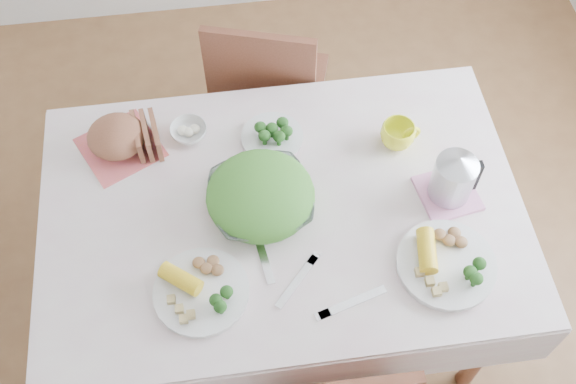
{
  "coord_description": "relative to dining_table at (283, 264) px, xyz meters",
  "views": [
    {
      "loc": [
        -0.13,
        -1.08,
        2.55
      ],
      "look_at": [
        0.02,
        0.02,
        0.82
      ],
      "focal_mm": 42.0,
      "sensor_mm": 36.0,
      "label": 1
    }
  ],
  "objects": [
    {
      "name": "dinner_plate_left",
      "position": [
        -0.27,
        -0.25,
        0.4
      ],
      "size": [
        0.38,
        0.38,
        0.02
      ],
      "primitive_type": "cylinder",
      "rotation": [
        0.0,
        0.0,
        0.56
      ],
      "color": "white",
      "rests_on": "tablecloth"
    },
    {
      "name": "fork_left",
      "position": [
        -0.08,
        -0.15,
        0.39
      ],
      "size": [
        0.05,
        0.21,
        0.0
      ],
      "primitive_type": "cube",
      "rotation": [
        0.0,
        0.0,
        0.14
      ],
      "color": "silver",
      "rests_on": "tablecloth"
    },
    {
      "name": "fruit_bowl",
      "position": [
        -0.27,
        0.33,
        0.41
      ],
      "size": [
        0.16,
        0.16,
        0.04
      ],
      "primitive_type": "imported",
      "rotation": [
        0.0,
        0.0,
        0.37
      ],
      "color": "white",
      "rests_on": "tablecloth"
    },
    {
      "name": "salad_bowl",
      "position": [
        -0.06,
        0.02,
        0.43
      ],
      "size": [
        0.35,
        0.35,
        0.08
      ],
      "primitive_type": "imported",
      "rotation": [
        0.0,
        0.0,
        0.12
      ],
      "color": "white",
      "rests_on": "tablecloth"
    },
    {
      "name": "dinner_plate_right",
      "position": [
        0.45,
        -0.27,
        0.4
      ],
      "size": [
        0.4,
        0.4,
        0.02
      ],
      "primitive_type": "cylinder",
      "rotation": [
        0.0,
        0.0,
        -0.5
      ],
      "color": "white",
      "rests_on": "tablecloth"
    },
    {
      "name": "floor",
      "position": [
        0.0,
        0.0,
        -0.38
      ],
      "size": [
        3.6,
        3.6,
        0.0
      ],
      "primitive_type": "plane",
      "color": "brown",
      "rests_on": "ground"
    },
    {
      "name": "chair_far",
      "position": [
        0.05,
        0.76,
        0.09
      ],
      "size": [
        0.53,
        0.53,
        0.94
      ],
      "primitive_type": "cube",
      "rotation": [
        0.0,
        0.0,
        2.85
      ],
      "color": "brown",
      "rests_on": "floor"
    },
    {
      "name": "fork_right",
      "position": [
        0.01,
        -0.25,
        0.39
      ],
      "size": [
        0.15,
        0.16,
        0.0
      ],
      "primitive_type": "cube",
      "rotation": [
        0.0,
        0.0,
        -0.73
      ],
      "color": "silver",
      "rests_on": "tablecloth"
    },
    {
      "name": "dining_table",
      "position": [
        0.0,
        0.0,
        0.0
      ],
      "size": [
        1.4,
        0.9,
        0.75
      ],
      "primitive_type": "cube",
      "color": "brown",
      "rests_on": "floor"
    },
    {
      "name": "napkin",
      "position": [
        -0.5,
        0.3,
        0.39
      ],
      "size": [
        0.32,
        0.32,
        0.0
      ],
      "primitive_type": "cube",
      "rotation": [
        0.0,
        0.0,
        0.46
      ],
      "color": "#DB5C5B",
      "rests_on": "tablecloth"
    },
    {
      "name": "pink_tray",
      "position": [
        0.52,
        -0.02,
        0.4
      ],
      "size": [
        0.2,
        0.2,
        0.01
      ],
      "primitive_type": "cube",
      "rotation": [
        0.0,
        0.0,
        0.16
      ],
      "color": "pink",
      "rests_on": "tablecloth"
    },
    {
      "name": "broccoli_plate",
      "position": [
        0.0,
        0.27,
        0.4
      ],
      "size": [
        0.25,
        0.25,
        0.02
      ],
      "primitive_type": "cylinder",
      "rotation": [
        0.0,
        0.0,
        0.24
      ],
      "color": "beige",
      "rests_on": "tablecloth"
    },
    {
      "name": "bread_loaf",
      "position": [
        -0.5,
        0.3,
        0.45
      ],
      "size": [
        0.23,
        0.22,
        0.11
      ],
      "primitive_type": "ellipsoid",
      "rotation": [
        0.0,
        0.0,
        0.28
      ],
      "color": "brown",
      "rests_on": "napkin"
    },
    {
      "name": "tablecloth",
      "position": [
        0.0,
        0.0,
        0.38
      ],
      "size": [
        1.5,
        1.0,
        0.01
      ],
      "primitive_type": "cube",
      "color": "silver",
      "rests_on": "dining_table"
    },
    {
      "name": "electric_kettle",
      "position": [
        0.52,
        -0.02,
        0.51
      ],
      "size": [
        0.17,
        0.17,
        0.18
      ],
      "primitive_type": "cylinder",
      "rotation": [
        0.0,
        0.0,
        -0.35
      ],
      "color": "#B2B5BA",
      "rests_on": "pink_tray"
    },
    {
      "name": "knife",
      "position": [
        0.16,
        -0.34,
        0.39
      ],
      "size": [
        0.21,
        0.08,
        0.0
      ],
      "primitive_type": "cube",
      "rotation": [
        0.0,
        0.0,
        1.85
      ],
      "color": "silver",
      "rests_on": "tablecloth"
    },
    {
      "name": "yellow_mug",
      "position": [
        0.4,
        0.2,
        0.43
      ],
      "size": [
        0.13,
        0.13,
        0.09
      ],
      "primitive_type": "imported",
      "rotation": [
        0.0,
        0.0,
        0.15
      ],
      "color": "#F9FC27",
      "rests_on": "tablecloth"
    }
  ]
}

